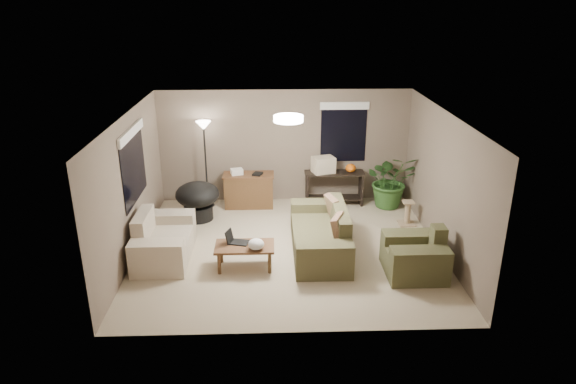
{
  "coord_description": "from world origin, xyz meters",
  "views": [
    {
      "loc": [
        -0.31,
        -8.43,
        4.37
      ],
      "look_at": [
        0.0,
        0.2,
        1.05
      ],
      "focal_mm": 32.0,
      "sensor_mm": 36.0,
      "label": 1
    }
  ],
  "objects_px": {
    "papasan_chair": "(198,198)",
    "houseplant": "(390,186)",
    "main_sofa": "(322,236)",
    "armchair": "(415,257)",
    "coffee_table": "(245,249)",
    "cat_scratching_post": "(407,214)",
    "floor_lamp": "(204,136)",
    "desk": "(249,190)",
    "loveseat": "(162,242)",
    "console_table": "(334,186)"
  },
  "relations": [
    {
      "from": "armchair",
      "to": "coffee_table",
      "type": "relative_size",
      "value": 1.0
    },
    {
      "from": "armchair",
      "to": "houseplant",
      "type": "xyz_separation_m",
      "value": [
        0.22,
        2.92,
        0.18
      ]
    },
    {
      "from": "main_sofa",
      "to": "cat_scratching_post",
      "type": "height_order",
      "value": "main_sofa"
    },
    {
      "from": "armchair",
      "to": "coffee_table",
      "type": "height_order",
      "value": "armchair"
    },
    {
      "from": "console_table",
      "to": "main_sofa",
      "type": "bearing_deg",
      "value": -102.35
    },
    {
      "from": "loveseat",
      "to": "papasan_chair",
      "type": "relative_size",
      "value": 1.38
    },
    {
      "from": "desk",
      "to": "console_table",
      "type": "xyz_separation_m",
      "value": [
        1.88,
        0.06,
        0.06
      ]
    },
    {
      "from": "floor_lamp",
      "to": "loveseat",
      "type": "bearing_deg",
      "value": -102.69
    },
    {
      "from": "armchair",
      "to": "main_sofa",
      "type": "bearing_deg",
      "value": 149.76
    },
    {
      "from": "main_sofa",
      "to": "houseplant",
      "type": "distance_m",
      "value": 2.68
    },
    {
      "from": "papasan_chair",
      "to": "cat_scratching_post",
      "type": "xyz_separation_m",
      "value": [
        4.27,
        -0.42,
        -0.25
      ]
    },
    {
      "from": "coffee_table",
      "to": "desk",
      "type": "xyz_separation_m",
      "value": [
        -0.03,
        2.74,
        0.02
      ]
    },
    {
      "from": "main_sofa",
      "to": "cat_scratching_post",
      "type": "relative_size",
      "value": 4.4
    },
    {
      "from": "coffee_table",
      "to": "floor_lamp",
      "type": "height_order",
      "value": "floor_lamp"
    },
    {
      "from": "coffee_table",
      "to": "houseplant",
      "type": "xyz_separation_m",
      "value": [
        3.07,
        2.64,
        0.12
      ]
    },
    {
      "from": "papasan_chair",
      "to": "console_table",
      "type": "bearing_deg",
      "value": 13.91
    },
    {
      "from": "houseplant",
      "to": "floor_lamp",
      "type": "bearing_deg",
      "value": 177.82
    },
    {
      "from": "coffee_table",
      "to": "papasan_chair",
      "type": "relative_size",
      "value": 0.86
    },
    {
      "from": "loveseat",
      "to": "armchair",
      "type": "xyz_separation_m",
      "value": [
        4.32,
        -0.71,
        0.0
      ]
    },
    {
      "from": "floor_lamp",
      "to": "cat_scratching_post",
      "type": "height_order",
      "value": "floor_lamp"
    },
    {
      "from": "main_sofa",
      "to": "loveseat",
      "type": "relative_size",
      "value": 1.38
    },
    {
      "from": "papasan_chair",
      "to": "houseplant",
      "type": "relative_size",
      "value": 0.95
    },
    {
      "from": "armchair",
      "to": "coffee_table",
      "type": "bearing_deg",
      "value": 174.29
    },
    {
      "from": "papasan_chair",
      "to": "cat_scratching_post",
      "type": "relative_size",
      "value": 2.32
    },
    {
      "from": "loveseat",
      "to": "papasan_chair",
      "type": "xyz_separation_m",
      "value": [
        0.42,
        1.66,
        0.17
      ]
    },
    {
      "from": "main_sofa",
      "to": "houseplant",
      "type": "bearing_deg",
      "value": 50.39
    },
    {
      "from": "papasan_chair",
      "to": "floor_lamp",
      "type": "distance_m",
      "value": 1.34
    },
    {
      "from": "armchair",
      "to": "papasan_chair",
      "type": "bearing_deg",
      "value": 148.73
    },
    {
      "from": "coffee_table",
      "to": "papasan_chair",
      "type": "bearing_deg",
      "value": 116.82
    },
    {
      "from": "desk",
      "to": "papasan_chair",
      "type": "xyz_separation_m",
      "value": [
        -1.03,
        -0.66,
        0.09
      ]
    },
    {
      "from": "papasan_chair",
      "to": "houseplant",
      "type": "bearing_deg",
      "value": 7.64
    },
    {
      "from": "desk",
      "to": "floor_lamp",
      "type": "bearing_deg",
      "value": 176.86
    },
    {
      "from": "main_sofa",
      "to": "desk",
      "type": "height_order",
      "value": "main_sofa"
    },
    {
      "from": "armchair",
      "to": "floor_lamp",
      "type": "distance_m",
      "value": 5.05
    },
    {
      "from": "papasan_chair",
      "to": "houseplant",
      "type": "distance_m",
      "value": 4.16
    },
    {
      "from": "armchair",
      "to": "cat_scratching_post",
      "type": "bearing_deg",
      "value": 79.29
    },
    {
      "from": "main_sofa",
      "to": "armchair",
      "type": "distance_m",
      "value": 1.71
    },
    {
      "from": "main_sofa",
      "to": "loveseat",
      "type": "bearing_deg",
      "value": -177.0
    },
    {
      "from": "console_table",
      "to": "coffee_table",
      "type": "bearing_deg",
      "value": -123.47
    },
    {
      "from": "cat_scratching_post",
      "to": "loveseat",
      "type": "bearing_deg",
      "value": -165.22
    },
    {
      "from": "coffee_table",
      "to": "desk",
      "type": "distance_m",
      "value": 2.74
    },
    {
      "from": "loveseat",
      "to": "armchair",
      "type": "distance_m",
      "value": 4.38
    },
    {
      "from": "main_sofa",
      "to": "desk",
      "type": "bearing_deg",
      "value": 122.77
    },
    {
      "from": "main_sofa",
      "to": "coffee_table",
      "type": "relative_size",
      "value": 2.2
    },
    {
      "from": "desk",
      "to": "papasan_chair",
      "type": "distance_m",
      "value": 1.22
    },
    {
      "from": "floor_lamp",
      "to": "houseplant",
      "type": "height_order",
      "value": "floor_lamp"
    },
    {
      "from": "desk",
      "to": "cat_scratching_post",
      "type": "bearing_deg",
      "value": -18.36
    },
    {
      "from": "floor_lamp",
      "to": "armchair",
      "type": "bearing_deg",
      "value": -39.1
    },
    {
      "from": "armchair",
      "to": "cat_scratching_post",
      "type": "height_order",
      "value": "armchair"
    },
    {
      "from": "papasan_chair",
      "to": "floor_lamp",
      "type": "bearing_deg",
      "value": 80.68
    }
  ]
}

